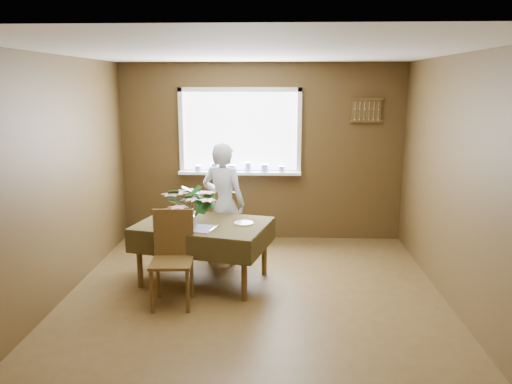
{
  "coord_description": "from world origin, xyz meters",
  "views": [
    {
      "loc": [
        0.24,
        -4.77,
        2.21
      ],
      "look_at": [
        0.0,
        0.55,
        1.05
      ],
      "focal_mm": 35.0,
      "sensor_mm": 36.0,
      "label": 1
    }
  ],
  "objects_px": {
    "chair_far": "(222,222)",
    "flower_bouquet": "(191,202)",
    "seated_woman": "(223,203)",
    "chair_near": "(173,253)",
    "dining_table": "(203,230)"
  },
  "relations": [
    {
      "from": "chair_far",
      "to": "chair_near",
      "type": "relative_size",
      "value": 0.95
    },
    {
      "from": "dining_table",
      "to": "flower_bouquet",
      "type": "bearing_deg",
      "value": -104.69
    },
    {
      "from": "chair_near",
      "to": "flower_bouquet",
      "type": "xyz_separation_m",
      "value": [
        0.14,
        0.4,
        0.45
      ]
    },
    {
      "from": "dining_table",
      "to": "seated_woman",
      "type": "xyz_separation_m",
      "value": [
        0.16,
        0.63,
        0.15
      ]
    },
    {
      "from": "dining_table",
      "to": "seated_woman",
      "type": "bearing_deg",
      "value": 90.0
    },
    {
      "from": "chair_far",
      "to": "chair_near",
      "type": "height_order",
      "value": "chair_near"
    },
    {
      "from": "chair_far",
      "to": "seated_woman",
      "type": "xyz_separation_m",
      "value": [
        0.02,
        -0.06,
        0.26
      ]
    },
    {
      "from": "dining_table",
      "to": "chair_far",
      "type": "height_order",
      "value": "chair_far"
    },
    {
      "from": "chair_far",
      "to": "flower_bouquet",
      "type": "relative_size",
      "value": 1.8
    },
    {
      "from": "chair_near",
      "to": "flower_bouquet",
      "type": "distance_m",
      "value": 0.61
    },
    {
      "from": "chair_far",
      "to": "flower_bouquet",
      "type": "bearing_deg",
      "value": 72.1
    },
    {
      "from": "seated_woman",
      "to": "flower_bouquet",
      "type": "height_order",
      "value": "seated_woman"
    },
    {
      "from": "chair_near",
      "to": "seated_woman",
      "type": "relative_size",
      "value": 0.63
    },
    {
      "from": "chair_far",
      "to": "flower_bouquet",
      "type": "height_order",
      "value": "flower_bouquet"
    },
    {
      "from": "chair_far",
      "to": "seated_woman",
      "type": "distance_m",
      "value": 0.27
    }
  ]
}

